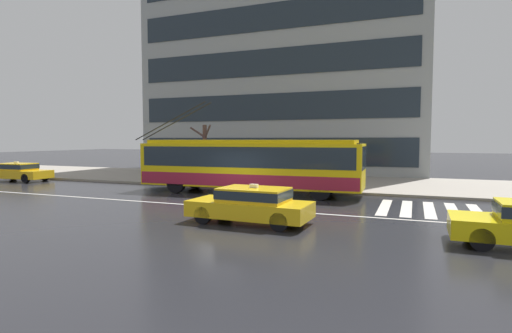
# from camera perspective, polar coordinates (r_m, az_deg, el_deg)

# --- Properties ---
(ground_plane) EXTENTS (160.00, 160.00, 0.00)m
(ground_plane) POSITION_cam_1_polar(r_m,az_deg,el_deg) (18.92, -4.61, -5.11)
(ground_plane) COLOR black
(sidewalk_slab) EXTENTS (80.00, 10.00, 0.14)m
(sidewalk_slab) POSITION_cam_1_polar(r_m,az_deg,el_deg) (28.05, 4.36, -2.02)
(sidewalk_slab) COLOR gray
(sidewalk_slab) RESTS_ON ground_plane
(crosswalk_stripe_edge_near) EXTENTS (0.44, 4.40, 0.01)m
(crosswalk_stripe_edge_near) POSITION_cam_1_polar(r_m,az_deg,el_deg) (18.48, 17.82, -5.49)
(crosswalk_stripe_edge_near) COLOR beige
(crosswalk_stripe_edge_near) RESTS_ON ground_plane
(crosswalk_stripe_inner_a) EXTENTS (0.44, 4.40, 0.01)m
(crosswalk_stripe_inner_a) POSITION_cam_1_polar(r_m,az_deg,el_deg) (18.44, 20.62, -5.57)
(crosswalk_stripe_inner_a) COLOR beige
(crosswalk_stripe_inner_a) RESTS_ON ground_plane
(crosswalk_stripe_center) EXTENTS (0.44, 4.40, 0.01)m
(crosswalk_stripe_center) POSITION_cam_1_polar(r_m,az_deg,el_deg) (18.45, 23.43, -5.64)
(crosswalk_stripe_center) COLOR beige
(crosswalk_stripe_center) RESTS_ON ground_plane
(crosswalk_stripe_inner_b) EXTENTS (0.44, 4.40, 0.01)m
(crosswalk_stripe_inner_b) POSITION_cam_1_polar(r_m,az_deg,el_deg) (18.50, 26.23, -5.69)
(crosswalk_stripe_inner_b) COLOR beige
(crosswalk_stripe_inner_b) RESTS_ON ground_plane
(crosswalk_stripe_edge_far) EXTENTS (0.44, 4.40, 0.01)m
(crosswalk_stripe_edge_far) POSITION_cam_1_polar(r_m,az_deg,el_deg) (18.60, 29.01, -5.73)
(crosswalk_stripe_edge_far) COLOR beige
(crosswalk_stripe_edge_far) RESTS_ON ground_plane
(lane_centre_line) EXTENTS (72.00, 0.14, 0.01)m
(lane_centre_line) POSITION_cam_1_polar(r_m,az_deg,el_deg) (17.87, -6.32, -5.64)
(lane_centre_line) COLOR silver
(lane_centre_line) RESTS_ON ground_plane
(trolleybus) EXTENTS (13.15, 3.00, 5.06)m
(trolleybus) POSITION_cam_1_polar(r_m,az_deg,el_deg) (21.76, -0.97, 0.35)
(trolleybus) COLOR yellow
(trolleybus) RESTS_ON ground_plane
(taxi_far_behind) EXTENTS (4.64, 2.13, 1.39)m
(taxi_far_behind) POSITION_cam_1_polar(r_m,az_deg,el_deg) (32.98, -30.76, -0.57)
(taxi_far_behind) COLOR yellow
(taxi_far_behind) RESTS_ON ground_plane
(taxi_oncoming_near) EXTENTS (4.37, 1.97, 1.39)m
(taxi_oncoming_near) POSITION_cam_1_polar(r_m,az_deg,el_deg) (14.14, -0.68, -5.28)
(taxi_oncoming_near) COLOR yellow
(taxi_oncoming_near) RESTS_ON ground_plane
(bus_shelter) EXTENTS (3.65, 1.87, 2.48)m
(bus_shelter) POSITION_cam_1_polar(r_m,az_deg,el_deg) (25.67, -0.61, 1.83)
(bus_shelter) COLOR gray
(bus_shelter) RESTS_ON sidewalk_slab
(pedestrian_at_shelter) EXTENTS (1.10, 1.10, 1.90)m
(pedestrian_at_shelter) POSITION_cam_1_polar(r_m,az_deg,el_deg) (24.51, -1.87, 0.82)
(pedestrian_at_shelter) COLOR black
(pedestrian_at_shelter) RESTS_ON sidewalk_slab
(pedestrian_approaching_curb) EXTENTS (0.41, 0.41, 1.65)m
(pedestrian_approaching_curb) POSITION_cam_1_polar(r_m,az_deg,el_deg) (24.73, 7.40, -0.41)
(pedestrian_approaching_curb) COLOR #505743
(pedestrian_approaching_curb) RESTS_ON sidewalk_slab
(street_tree_bare) EXTENTS (1.50, 1.50, 3.80)m
(street_tree_bare) POSITION_cam_1_polar(r_m,az_deg,el_deg) (27.68, -7.33, 2.36)
(street_tree_bare) COLOR #503B35
(street_tree_bare) RESTS_ON sidewalk_slab
(office_tower_corner_left) EXTENTS (25.20, 11.60, 18.63)m
(office_tower_corner_left) POSITION_cam_1_polar(r_m,az_deg,el_deg) (39.13, 4.53, 13.25)
(office_tower_corner_left) COLOR #90979A
(office_tower_corner_left) RESTS_ON ground_plane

